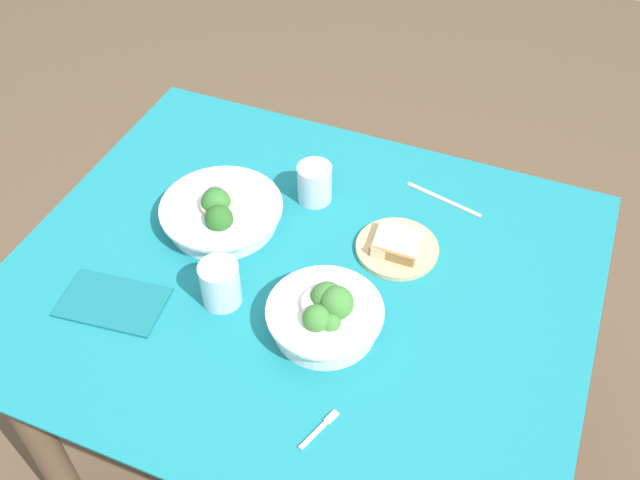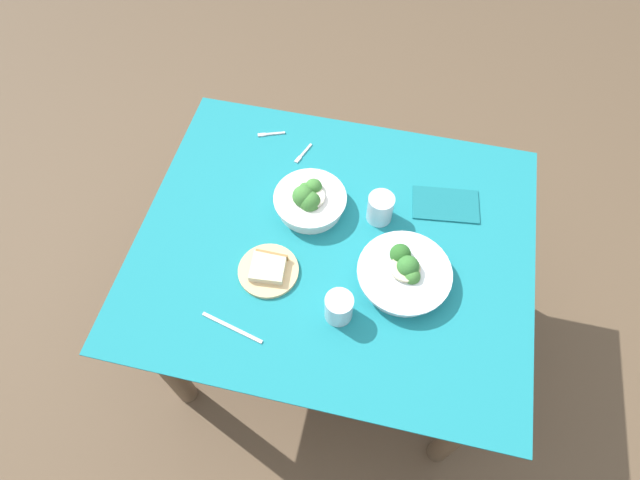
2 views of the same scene
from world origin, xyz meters
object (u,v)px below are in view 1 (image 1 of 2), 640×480
broccoli_bowl_far (221,212)px  fork_by_far_bowl (321,428)px  broccoli_bowl_near (326,315)px  water_glass_center (315,183)px  table_knife_left (443,200)px  napkin_folded_upper (113,302)px  bread_side_plate (397,246)px  water_glass_side (220,284)px

broccoli_bowl_far → fork_by_far_bowl: 0.55m
broccoli_bowl_far → broccoli_bowl_near: broccoli_bowl_near is taller
water_glass_center → table_knife_left: bearing=20.7°
table_knife_left → water_glass_center: bearing=-145.6°
water_glass_center → napkin_folded_upper: size_ratio=0.45×
bread_side_plate → fork_by_far_bowl: bearing=-88.9°
water_glass_side → fork_by_far_bowl: bearing=-33.5°
broccoli_bowl_near → water_glass_center: (-0.16, 0.33, 0.01)m
water_glass_side → water_glass_center: bearing=80.8°
water_glass_center → napkin_folded_upper: 0.51m
broccoli_bowl_far → table_knife_left: bearing=30.5°
water_glass_side → table_knife_left: water_glass_side is taller
broccoli_bowl_far → napkin_folded_upper: 0.30m
water_glass_side → table_knife_left: size_ratio=0.51×
bread_side_plate → water_glass_side: water_glass_side is taller
broccoli_bowl_far → table_knife_left: size_ratio=1.42×
fork_by_far_bowl → table_knife_left: 0.65m
fork_by_far_bowl → table_knife_left: size_ratio=0.49×
water_glass_center → fork_by_far_bowl: bearing=-66.5°
water_glass_side → napkin_folded_upper: water_glass_side is taller
water_glass_center → fork_by_far_bowl: (0.24, -0.54, -0.04)m
water_glass_side → napkin_folded_upper: 0.22m
water_glass_center → fork_by_far_bowl: size_ratio=1.00×
napkin_folded_upper → table_knife_left: bearing=45.6°
fork_by_far_bowl → napkin_folded_upper: size_ratio=0.45×
broccoli_bowl_far → bread_side_plate: 0.39m
water_glass_center → table_knife_left: water_glass_center is taller
water_glass_side → napkin_folded_upper: size_ratio=0.47×
water_glass_side → napkin_folded_upper: bearing=-155.2°
broccoli_bowl_far → water_glass_center: bearing=43.7°
water_glass_center → napkin_folded_upper: (-0.26, -0.44, -0.04)m
broccoli_bowl_near → bread_side_plate: size_ratio=1.27×
water_glass_side → fork_by_far_bowl: size_ratio=1.04×
fork_by_far_bowl → water_glass_side: bearing=76.5°
bread_side_plate → water_glass_side: bearing=-137.4°
napkin_folded_upper → water_glass_center: bearing=59.8°
water_glass_center → napkin_folded_upper: water_glass_center is taller
fork_by_far_bowl → bread_side_plate: bearing=21.0°
water_glass_side → fork_by_far_bowl: (0.29, -0.19, -0.05)m
bread_side_plate → water_glass_side: (-0.28, -0.26, 0.04)m
water_glass_side → broccoli_bowl_near: bearing=3.5°
broccoli_bowl_far → broccoli_bowl_near: 0.37m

